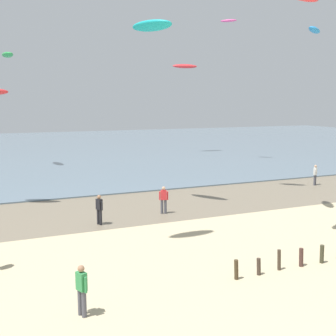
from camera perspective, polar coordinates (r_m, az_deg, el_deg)
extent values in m
cube|color=#7A6D59|center=(28.45, -6.77, -5.34)|extent=(120.00, 8.53, 0.01)
cube|color=slate|center=(66.55, -16.64, 2.41)|extent=(160.00, 70.00, 0.10)
cylinder|color=#443623|center=(17.57, 8.92, -13.00)|extent=(0.20, 0.16, 0.80)
cylinder|color=#413329|center=(18.17, 11.78, -12.51)|extent=(0.19, 0.17, 0.70)
cylinder|color=#423529|center=(18.82, 14.33, -11.57)|extent=(0.17, 0.15, 0.87)
cylinder|color=#482F2A|center=(19.48, 17.03, -11.11)|extent=(0.18, 0.22, 0.79)
cylinder|color=#3E3D2B|center=(20.10, 19.49, -10.57)|extent=(0.21, 0.20, 0.81)
cylinder|color=#4C4C56|center=(14.84, -10.93, -17.09)|extent=(0.16, 0.16, 0.88)
cylinder|color=#4C4C56|center=(15.01, -11.42, -16.80)|extent=(0.16, 0.16, 0.88)
cube|color=#338C4C|center=(14.62, -11.26, -14.32)|extent=(0.34, 0.42, 0.60)
sphere|color=#9E7051|center=(14.47, -11.31, -12.79)|extent=(0.22, 0.22, 0.22)
cylinder|color=#338C4C|center=(14.46, -10.71, -14.80)|extent=(0.09, 0.09, 0.52)
cylinder|color=#338C4C|center=(14.83, -11.78, -14.21)|extent=(0.09, 0.09, 0.52)
cylinder|color=#4C4C56|center=(27.02, -0.34, -5.08)|extent=(0.16, 0.16, 0.88)
cylinder|color=#4C4C56|center=(27.01, -0.81, -5.08)|extent=(0.16, 0.16, 0.88)
cube|color=red|center=(26.85, -0.58, -3.54)|extent=(0.42, 0.34, 0.60)
sphere|color=tan|center=(26.76, -0.58, -2.66)|extent=(0.22, 0.22, 0.22)
cylinder|color=red|center=(26.86, -0.06, -3.64)|extent=(0.09, 0.09, 0.52)
cylinder|color=red|center=(26.85, -1.09, -3.65)|extent=(0.09, 0.09, 0.52)
cylinder|color=#232328|center=(25.01, -9.11, -6.31)|extent=(0.16, 0.16, 0.88)
cylinder|color=#232328|center=(24.84, -8.80, -6.41)|extent=(0.16, 0.16, 0.88)
cube|color=black|center=(24.74, -9.00, -4.71)|extent=(0.34, 0.42, 0.60)
sphere|color=#9E7051|center=(24.65, -9.02, -3.76)|extent=(0.22, 0.22, 0.22)
cylinder|color=black|center=(24.94, -9.34, -4.73)|extent=(0.09, 0.09, 0.52)
cylinder|color=black|center=(24.57, -8.65, -4.91)|extent=(0.09, 0.09, 0.52)
cylinder|color=#4C4C56|center=(38.03, 18.63, -1.52)|extent=(0.16, 0.16, 0.88)
cylinder|color=#4C4C56|center=(38.24, 18.71, -1.47)|extent=(0.16, 0.16, 0.88)
cube|color=white|center=(38.02, 18.72, -0.39)|extent=(0.42, 0.38, 0.60)
sphere|color=tan|center=(37.96, 18.75, 0.23)|extent=(0.22, 0.22, 0.22)
cylinder|color=white|center=(37.79, 18.63, -0.52)|extent=(0.09, 0.09, 0.52)
cylinder|color=white|center=(38.25, 18.80, -0.42)|extent=(0.09, 0.09, 0.52)
ellipsoid|color=red|center=(58.06, 2.22, 13.17)|extent=(3.42, 1.52, 0.71)
ellipsoid|color=#E54C99|center=(50.81, 7.94, 18.55)|extent=(1.72, 1.67, 0.33)
ellipsoid|color=#19B2B7|center=(28.54, -2.14, 18.12)|extent=(2.49, 3.20, 0.87)
ellipsoid|color=green|center=(47.88, -20.26, 13.73)|extent=(1.34, 3.10, 0.61)
ellipsoid|color=#2384D1|center=(37.55, 18.60, 16.74)|extent=(2.56, 2.40, 0.64)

